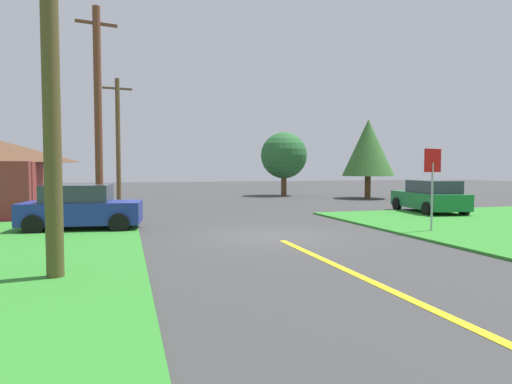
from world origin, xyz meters
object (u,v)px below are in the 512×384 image
utility_pole_mid (98,111)px  pine_tree_center (368,148)px  utility_pole_near (50,32)px  stop_sign (432,173)px  parked_car_near_building (81,208)px  car_on_crossroad (430,197)px  utility_pole_far (118,139)px  oak_tree_left (284,156)px

utility_pole_mid → pine_tree_center: size_ratio=1.63×
utility_pole_mid → utility_pole_near: bearing=-90.9°
utility_pole_near → stop_sign: bearing=16.4°
parked_car_near_building → car_on_crossroad: size_ratio=0.89×
car_on_crossroad → utility_pole_far: (-14.71, 11.08, 3.25)m
parked_car_near_building → pine_tree_center: size_ratio=0.72×
car_on_crossroad → utility_pole_near: utility_pole_near is taller
utility_pole_near → oak_tree_left: (13.67, 24.36, -1.53)m
stop_sign → parked_car_near_building: stop_sign is taller
stop_sign → car_on_crossroad: stop_sign is taller
oak_tree_left → utility_pole_mid: bearing=-137.5°
stop_sign → utility_pole_near: size_ratio=0.31×
stop_sign → utility_pole_near: (-11.30, -3.31, 2.75)m
utility_pole_mid → utility_pole_far: 8.08m
parked_car_near_building → car_on_crossroad: (15.80, 1.65, 0.00)m
utility_pole_near → utility_pole_mid: bearing=89.1°
stop_sign → car_on_crossroad: (4.32, 5.62, -1.22)m
parked_car_near_building → utility_pole_mid: 6.21m
car_on_crossroad → pine_tree_center: (2.80, 10.46, 2.91)m
utility_pole_mid → utility_pole_far: (0.73, 8.01, -0.76)m
stop_sign → parked_car_near_building: (-11.48, 3.97, -1.22)m
parked_car_near_building → pine_tree_center: bearing=39.7°
stop_sign → pine_tree_center: bearing=-126.0°
car_on_crossroad → stop_sign: bearing=151.1°
parked_car_near_building → utility_pole_far: utility_pole_far is taller
utility_pole_near → car_on_crossroad: bearing=29.8°
utility_pole_far → pine_tree_center: bearing=-2.0°
parked_car_near_building → utility_pole_mid: size_ratio=0.44×
oak_tree_left → utility_pole_near: bearing=-119.3°
utility_pole_near → utility_pole_far: (0.91, 20.02, -0.72)m
stop_sign → pine_tree_center: (7.12, 16.08, 1.69)m
utility_pole_near → utility_pole_far: utility_pole_near is taller
car_on_crossroad → pine_tree_center: size_ratio=0.81×
parked_car_near_building → utility_pole_mid: bearing=92.2°
car_on_crossroad → utility_pole_near: bearing=128.5°
parked_car_near_building → utility_pole_mid: utility_pole_mid is taller
stop_sign → utility_pole_far: size_ratio=0.36×
utility_pole_near → parked_car_near_building: bearing=91.4°
utility_pole_near → oak_tree_left: 27.98m
utility_pole_near → oak_tree_left: size_ratio=1.82×
oak_tree_left → pine_tree_center: 6.88m
stop_sign → utility_pole_mid: bearing=-50.2°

